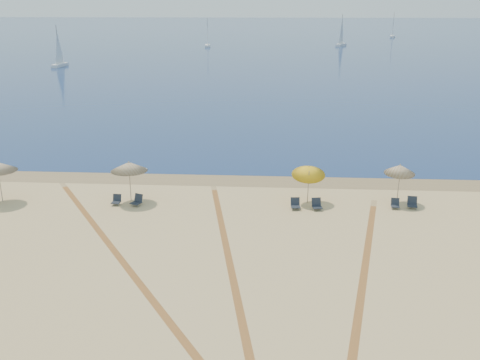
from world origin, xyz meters
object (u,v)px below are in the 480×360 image
object	(u,v)px
umbrella_2	(129,167)
chair_2	(116,200)
chair_4	(295,204)
sailboat_0	(59,54)
chair_5	(317,205)
sailboat_2	(393,30)
chair_6	(395,204)
umbrella_4	(400,169)
umbrella_3	(309,171)
chair_3	(137,201)
sailboat_1	(341,36)
sailboat_3	(208,38)
chair_7	(412,203)

from	to	relation	value
umbrella_2	chair_2	world-z (taller)	umbrella_2
chair_4	sailboat_0	world-z (taller)	sailboat_0
chair_5	sailboat_2	world-z (taller)	sailboat_2
chair_6	sailboat_0	size ratio (longest dim) A/B	0.08
umbrella_4	sailboat_2	world-z (taller)	sailboat_2
umbrella_3	chair_2	distance (m)	11.94
umbrella_2	umbrella_4	xyz separation A→B (m)	(16.57, 0.81, -0.09)
umbrella_4	chair_3	size ratio (longest dim) A/B	3.02
sailboat_1	sailboat_3	xyz separation A→B (m)	(-36.88, -5.15, -0.31)
umbrella_2	umbrella_4	bearing A→B (deg)	2.81
chair_3	umbrella_4	bearing A→B (deg)	30.02
chair_2	chair_7	bearing A→B (deg)	5.31
chair_4	chair_7	distance (m)	7.09
chair_5	chair_7	size ratio (longest dim) A/B	0.99
chair_4	sailboat_3	size ratio (longest dim) A/B	0.09
umbrella_2	chair_2	bearing A→B (deg)	-139.48
umbrella_4	sailboat_3	distance (m)	124.26
chair_3	chair_5	bearing A→B (deg)	24.77
umbrella_4	chair_5	distance (m)	5.60
chair_2	sailboat_2	xyz separation A→B (m)	(49.48, 167.50, 2.22)
chair_6	sailboat_1	bearing A→B (deg)	91.21
chair_3	sailboat_3	bearing A→B (deg)	119.56
chair_4	chair_5	distance (m)	1.28
umbrella_2	chair_2	distance (m)	2.21
chair_2	sailboat_2	bearing A→B (deg)	77.02
chair_5	chair_6	distance (m)	4.78
chair_7	sailboat_1	distance (m)	127.79
umbrella_2	umbrella_4	size ratio (longest dim) A/B	1.03
chair_3	sailboat_0	bearing A→B (deg)	138.92
chair_3	chair_6	size ratio (longest dim) A/B	1.35
chair_5	sailboat_3	world-z (taller)	sailboat_3
sailboat_2	sailboat_3	world-z (taller)	sailboat_2
sailboat_0	umbrella_3	bearing A→B (deg)	-56.43
umbrella_2	chair_5	xyz separation A→B (m)	(11.51, -0.67, -1.96)
sailboat_1	umbrella_3	bearing A→B (deg)	-73.60
sailboat_0	sailboat_3	distance (m)	54.60
chair_2	chair_7	size ratio (longest dim) A/B	0.85
chair_3	sailboat_3	size ratio (longest dim) A/B	0.11
chair_4	sailboat_2	xyz separation A→B (m)	(38.51, 167.52, 2.20)
chair_5	chair_3	bearing A→B (deg)	170.29
sailboat_2	chair_5	bearing A→B (deg)	-87.79
chair_5	sailboat_3	xyz separation A→B (m)	(-21.53, 122.87, 1.99)
umbrella_3	chair_6	bearing A→B (deg)	-7.06
chair_4	chair_7	xyz separation A→B (m)	(7.06, 0.60, 0.01)
sailboat_2	sailboat_0	bearing A→B (deg)	-115.92
umbrella_4	chair_6	xyz separation A→B (m)	(-0.31, -0.98, -1.90)
umbrella_2	umbrella_3	size ratio (longest dim) A/B	1.00
umbrella_3	chair_4	bearing A→B (deg)	-124.44
sailboat_3	umbrella_3	bearing A→B (deg)	-86.11
chair_2	chair_7	xyz separation A→B (m)	(18.03, 0.58, 0.03)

